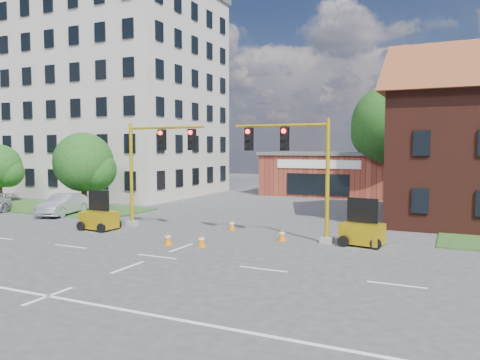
{
  "coord_description": "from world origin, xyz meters",
  "views": [
    {
      "loc": [
        11.77,
        -16.74,
        4.77
      ],
      "look_at": [
        -0.63,
        10.0,
        2.71
      ],
      "focal_mm": 35.0,
      "sensor_mm": 36.0,
      "label": 1
    }
  ],
  "objects": [
    {
      "name": "lane_markings",
      "position": [
        0.0,
        -3.0,
        0.01
      ],
      "size": [
        60.0,
        36.0,
        0.01
      ],
      "primitive_type": null,
      "color": "white",
      "rests_on": "ground"
    },
    {
      "name": "tree_nw_front",
      "position": [
        -13.77,
        10.58,
        3.49
      ],
      "size": [
        4.71,
        4.49,
        5.9
      ],
      "color": "#3A2115",
      "rests_on": "ground"
    },
    {
      "name": "tree_large",
      "position": [
        6.87,
        27.08,
        6.52
      ],
      "size": [
        7.62,
        7.26,
        10.44
      ],
      "color": "#3A2115",
      "rests_on": "ground"
    },
    {
      "name": "signal_mast_west",
      "position": [
        -4.36,
        6.0,
        3.92
      ],
      "size": [
        5.3,
        0.6,
        6.2
      ],
      "color": "gray",
      "rests_on": "ground"
    },
    {
      "name": "trailer_east",
      "position": [
        7.7,
        6.15,
        0.69
      ],
      "size": [
        2.14,
        1.62,
        2.21
      ],
      "rotation": [
        0.0,
        0.0,
        -0.18
      ],
      "color": "gold",
      "rests_on": "ground"
    },
    {
      "name": "pickup_white",
      "position": [
        12.98,
        15.47,
        0.79
      ],
      "size": [
        6.24,
        4.49,
        1.58
      ],
      "primitive_type": "imported",
      "rotation": [
        0.0,
        0.0,
        1.94
      ],
      "color": "silver",
      "rests_on": "ground"
    },
    {
      "name": "grass_verge_nw",
      "position": [
        -20.0,
        10.0,
        0.04
      ],
      "size": [
        22.0,
        6.0,
        0.08
      ],
      "primitive_type": "cube",
      "color": "#244B1C",
      "rests_on": "ground"
    },
    {
      "name": "brick_shop",
      "position": [
        0.0,
        29.98,
        2.16
      ],
      "size": [
        12.4,
        8.4,
        4.3
      ],
      "color": "maroon",
      "rests_on": "ground"
    },
    {
      "name": "sedan_silver_front",
      "position": [
        -13.32,
        7.74,
        0.74
      ],
      "size": [
        2.55,
        4.75,
        1.49
      ],
      "primitive_type": "imported",
      "rotation": [
        0.0,
        0.0,
        0.23
      ],
      "color": "#B8BAC1",
      "rests_on": "ground"
    },
    {
      "name": "cone_b",
      "position": [
        0.18,
        7.16,
        0.34
      ],
      "size": [
        0.4,
        0.4,
        0.7
      ],
      "color": "orange",
      "rests_on": "ground"
    },
    {
      "name": "tree_nw_rear",
      "position": [
        -23.81,
        11.08,
        3.02
      ],
      "size": [
        3.94,
        3.75,
        5.03
      ],
      "color": "#3A2115",
      "rests_on": "ground"
    },
    {
      "name": "cone_a",
      "position": [
        -0.89,
        2.21,
        0.34
      ],
      "size": [
        0.4,
        0.4,
        0.7
      ],
      "color": "orange",
      "rests_on": "ground"
    },
    {
      "name": "trailer_west",
      "position": [
        -6.91,
        4.15,
        0.69
      ],
      "size": [
        2.01,
        1.42,
        2.19
      ],
      "rotation": [
        0.0,
        0.0,
        -0.07
      ],
      "color": "gold",
      "rests_on": "ground"
    },
    {
      "name": "signal_mast_east",
      "position": [
        4.36,
        6.0,
        3.92
      ],
      "size": [
        5.3,
        0.6,
        6.2
      ],
      "color": "gray",
      "rests_on": "ground"
    },
    {
      "name": "cone_c",
      "position": [
        0.83,
        2.47,
        0.34
      ],
      "size": [
        0.4,
        0.4,
        0.7
      ],
      "color": "orange",
      "rests_on": "ground"
    },
    {
      "name": "ground",
      "position": [
        0.0,
        0.0,
        0.0
      ],
      "size": [
        120.0,
        120.0,
        0.0
      ],
      "primitive_type": "plane",
      "color": "#3D3D3F",
      "rests_on": "ground"
    },
    {
      "name": "cone_d",
      "position": [
        3.82,
        5.47,
        0.34
      ],
      "size": [
        0.4,
        0.4,
        0.7
      ],
      "color": "orange",
      "rests_on": "ground"
    },
    {
      "name": "office_block",
      "position": [
        -20.0,
        21.9,
        10.31
      ],
      "size": [
        18.4,
        15.4,
        20.6
      ],
      "color": "#BBB4A5",
      "rests_on": "ground"
    }
  ]
}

